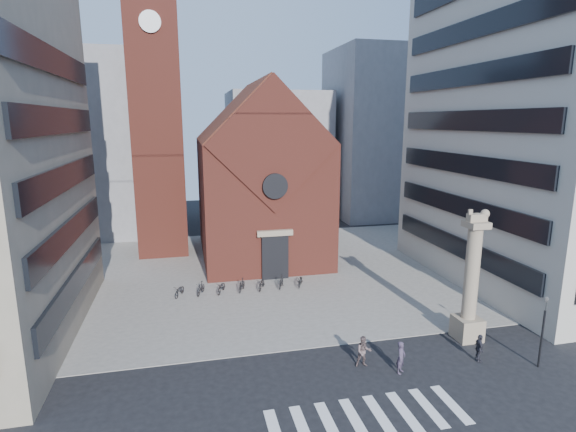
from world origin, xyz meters
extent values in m
plane|color=black|center=(0.00, 0.00, 0.00)|extent=(120.00, 120.00, 0.00)
cube|color=gray|center=(0.00, 19.00, 0.03)|extent=(46.00, 30.00, 0.05)
cube|color=maroon|center=(0.00, 25.00, 6.00)|extent=(12.00, 16.00, 12.00)
cube|color=#602B1E|center=(0.00, 25.40, 12.00)|extent=(12.00, 15.40, 12.00)
cube|color=maroon|center=(0.00, 17.05, 12.00)|extent=(11.76, 0.50, 11.76)
cylinder|color=black|center=(0.00, 16.60, 8.50)|extent=(2.20, 0.30, 2.20)
cube|color=black|center=(0.00, 16.85, 2.00)|extent=(2.40, 0.30, 4.00)
cube|color=tan|center=(0.00, 16.80, 4.30)|extent=(3.20, 0.40, 0.50)
cube|color=maroon|center=(-10.00, 28.00, 15.00)|extent=(5.00, 5.00, 30.00)
cylinder|color=white|center=(-10.00, 25.40, 23.00)|extent=(2.00, 0.20, 2.00)
cube|color=#ACA79B|center=(24.00, 12.00, 16.00)|extent=(18.00, 22.00, 32.00)
cube|color=gray|center=(-20.00, 40.00, 11.00)|extent=(16.00, 14.00, 22.00)
cube|color=gray|center=(6.00, 45.00, 9.00)|extent=(14.00, 12.00, 18.00)
cube|color=gray|center=(22.00, 42.00, 12.00)|extent=(16.00, 14.00, 24.00)
cube|color=tan|center=(10.00, 3.00, 0.75)|extent=(1.60, 1.60, 1.50)
cylinder|color=tan|center=(10.00, 3.00, 4.50)|extent=(0.90, 0.90, 6.00)
cube|color=tan|center=(10.00, 3.00, 7.70)|extent=(1.30, 1.30, 0.40)
cube|color=tan|center=(10.00, 3.00, 8.10)|extent=(1.20, 0.50, 0.55)
sphere|color=tan|center=(10.55, 3.00, 8.35)|extent=(0.56, 0.56, 0.56)
cube|color=tan|center=(9.50, 3.00, 8.50)|extent=(0.25, 0.15, 0.35)
cylinder|color=black|center=(12.00, -1.00, 1.75)|extent=(0.12, 0.12, 3.50)
imported|color=black|center=(12.00, -1.00, 3.90)|extent=(0.13, 0.16, 0.80)
imported|color=#3D3347|center=(3.91, 0.25, 0.94)|extent=(0.81, 0.80, 1.89)
imported|color=#645150|center=(2.12, 1.36, 0.92)|extent=(0.98, 0.81, 1.85)
imported|color=#2A2932|center=(9.00, 0.34, 0.84)|extent=(0.65, 1.06, 1.69)
imported|color=black|center=(-8.35, 14.59, 0.51)|extent=(1.25, 1.87, 0.93)
imported|color=black|center=(-6.67, 14.59, 0.57)|extent=(1.10, 1.77, 1.03)
imported|color=black|center=(-4.98, 14.59, 0.51)|extent=(1.25, 1.87, 0.93)
imported|color=black|center=(-3.30, 14.59, 0.57)|extent=(1.10, 1.77, 1.03)
imported|color=black|center=(-1.61, 14.59, 0.51)|extent=(1.25, 1.87, 0.93)
imported|color=black|center=(0.08, 14.59, 0.57)|extent=(1.10, 1.77, 1.03)
imported|color=black|center=(1.76, 14.59, 0.51)|extent=(1.25, 1.87, 0.93)
camera|label=1|loc=(-7.47, -20.78, 14.02)|focal=28.00mm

